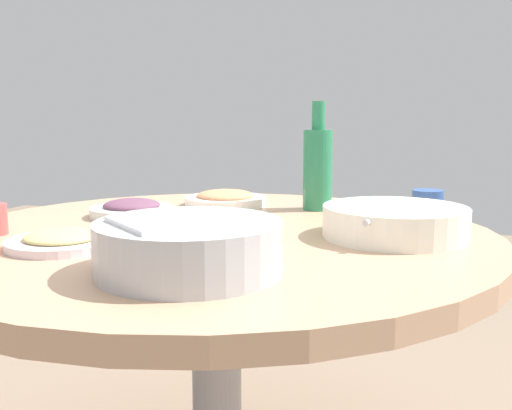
{
  "coord_description": "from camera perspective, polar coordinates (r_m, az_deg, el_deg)",
  "views": [
    {
      "loc": [
        -1.16,
        -0.5,
        1.0
      ],
      "look_at": [
        -0.07,
        -0.12,
        0.82
      ],
      "focal_mm": 40.9,
      "sensor_mm": 36.0,
      "label": 1
    }
  ],
  "objects": [
    {
      "name": "green_bottle",
      "position": [
        1.56,
        6.06,
        3.77
      ],
      "size": [
        0.08,
        0.08,
        0.29
      ],
      "color": "#2B8054",
      "rests_on": "round_dining_table"
    },
    {
      "name": "dish_eggplant",
      "position": [
        1.49,
        -12.05,
        -0.41
      ],
      "size": [
        0.21,
        0.21,
        0.04
      ],
      "color": "silver",
      "rests_on": "round_dining_table"
    },
    {
      "name": "soup_bowl",
      "position": [
        1.25,
        13.42,
        -1.7
      ],
      "size": [
        0.32,
        0.3,
        0.07
      ],
      "color": "white",
      "rests_on": "round_dining_table"
    },
    {
      "name": "rice_bowl",
      "position": [
        0.95,
        -6.6,
        -3.98
      ],
      "size": [
        0.31,
        0.31,
        0.09
      ],
      "color": "#B2B5BA",
      "rests_on": "round_dining_table"
    },
    {
      "name": "dish_noodles",
      "position": [
        1.19,
        -18.43,
        -3.27
      ],
      "size": [
        0.21,
        0.21,
        0.03
      ],
      "color": "silver",
      "rests_on": "round_dining_table"
    },
    {
      "name": "tea_cup_near",
      "position": [
        1.49,
        16.42,
        0.07
      ],
      "size": [
        0.08,
        0.08,
        0.07
      ],
      "primitive_type": "cylinder",
      "color": "#31559D",
      "rests_on": "round_dining_table"
    },
    {
      "name": "dish_shrimp",
      "position": [
        1.64,
        -3.02,
        0.6
      ],
      "size": [
        0.23,
        0.23,
        0.04
      ],
      "color": "white",
      "rests_on": "round_dining_table"
    },
    {
      "name": "round_dining_table",
      "position": [
        1.31,
        -3.98,
        -6.34
      ],
      "size": [
        1.23,
        1.23,
        0.75
      ],
      "color": "#99999E",
      "rests_on": "ground"
    }
  ]
}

